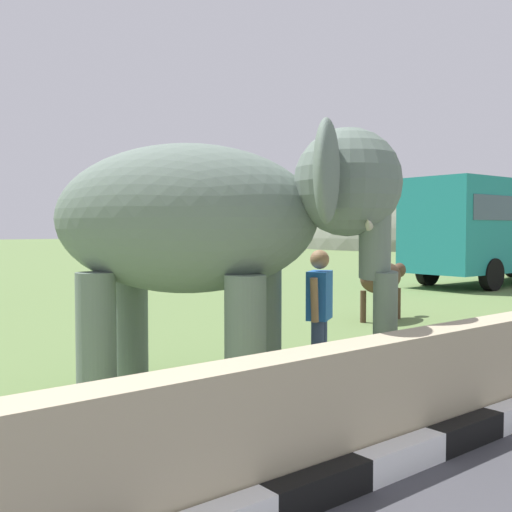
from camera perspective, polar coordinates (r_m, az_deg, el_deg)
name	(u,v)px	position (r m, az deg, el deg)	size (l,w,h in m)	color
barrier_parapet	(300,421)	(4.58, 4.19, -15.30)	(28.00, 0.36, 1.00)	tan
elephant	(213,224)	(6.79, -4.14, 3.08)	(3.71, 3.92, 2.98)	slate
person_handler	(319,310)	(7.28, 6.03, -5.16)	(0.60, 0.43, 1.66)	navy
bus_teal	(505,224)	(22.74, 22.51, 2.86)	(8.77, 2.61, 3.50)	teal
cow_near	(382,279)	(12.73, 11.87, -2.11)	(1.93, 0.97, 1.23)	#473323
hill_east	(453,247)	(66.93, 18.16, 0.86)	(35.81, 28.65, 14.75)	#636A59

